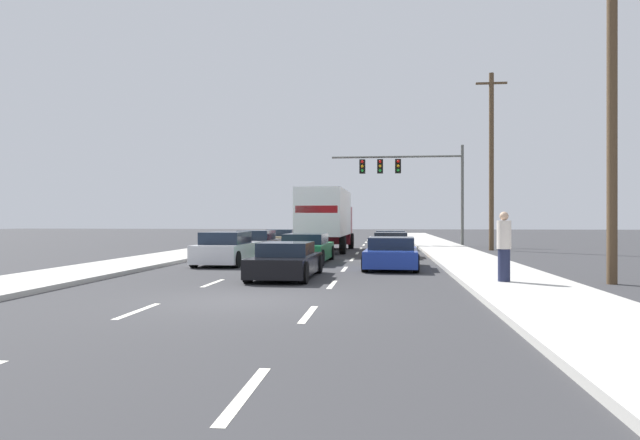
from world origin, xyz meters
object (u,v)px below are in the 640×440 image
box_truck (327,216)px  utility_pole_near (612,99)px  car_tan (283,239)px  car_black (286,261)px  car_blue (391,254)px  utility_pole_mid (491,159)px  car_white (228,249)px  car_orange (391,245)px  pedestrian_near_corner (504,246)px  car_gray (257,243)px  car_green (306,249)px  car_silver (390,241)px  traffic_signal_mast (402,172)px

box_truck → utility_pole_near: 18.28m
car_tan → car_black: size_ratio=1.04×
car_blue → utility_pole_mid: size_ratio=0.42×
car_white → car_orange: car_white is taller
pedestrian_near_corner → box_truck: bearing=111.7°
car_tan → box_truck: bearing=-47.7°
box_truck → car_tan: bearing=132.3°
utility_pole_mid → car_black: bearing=-118.6°
car_gray → box_truck: (3.31, 3.12, 1.44)m
utility_pole_mid → utility_pole_near: bearing=-89.8°
car_green → car_silver: car_green is taller
car_white → box_truck: (3.07, 9.53, 1.40)m
car_blue → car_gray: bearing=131.8°
car_blue → pedestrian_near_corner: pedestrian_near_corner is taller
car_white → car_black: (3.27, -5.04, -0.10)m
car_gray → box_truck: bearing=43.3°
car_white → utility_pole_near: size_ratio=0.45×
car_green → utility_pole_mid: (9.54, 10.64, 4.78)m
car_gray → car_blue: 10.21m
utility_pole_mid → car_tan: bearing=175.7°
car_white → car_blue: (6.56, -1.20, -0.07)m
car_white → car_tan: bearing=90.1°
car_white → utility_pole_mid: utility_pole_mid is taller
box_truck → pedestrian_near_corner: 17.45m
car_blue → traffic_signal_mast: bearing=87.1°
car_tan → car_orange: (6.64, -7.32, -0.01)m
box_truck → pedestrian_near_corner: bearing=-68.3°
car_green → car_black: (0.25, -6.38, -0.06)m
car_green → pedestrian_near_corner: bearing=-51.0°
car_gray → car_green: size_ratio=0.90×
car_gray → car_orange: size_ratio=1.01×
car_tan → utility_pole_mid: bearing=-4.3°
box_truck → car_orange: bearing=-47.9°
traffic_signal_mast → car_orange: bearing=-94.4°
car_tan → car_green: size_ratio=0.95×
car_blue → utility_pole_near: (6.07, -4.52, 4.66)m
box_truck → car_gray: bearing=-136.7°
car_green → utility_pole_mid: 15.07m
car_tan → traffic_signal_mast: traffic_signal_mast is taller
car_green → car_orange: (3.59, 4.27, -0.02)m
car_black → pedestrian_near_corner: pedestrian_near_corner is taller
car_tan → car_silver: (6.69, -0.89, -0.03)m
utility_pole_near → traffic_signal_mast: bearing=102.7°
car_green → car_blue: car_green is taller
traffic_signal_mast → utility_pole_near: utility_pole_near is taller
car_gray → car_silver: 8.92m
car_tan → car_black: 18.27m
car_black → utility_pole_near: utility_pole_near is taller
car_green → car_blue: bearing=-35.7°
traffic_signal_mast → utility_pole_mid: bearing=-45.4°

